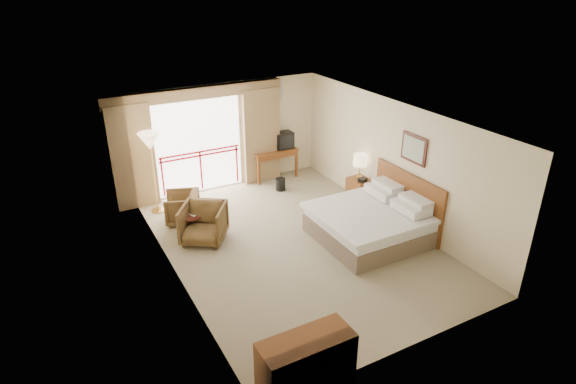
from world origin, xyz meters
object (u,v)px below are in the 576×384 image
bed (371,223)px  armchair_near (205,240)px  armchair_far (184,221)px  dresser (306,365)px  table_lamp (360,160)px  wastebasket (281,184)px  desk (273,155)px  tv (283,140)px  floor_lamp (150,145)px  side_table (191,222)px  nightstand (360,191)px

bed → armchair_near: 3.52m
armchair_far → armchair_near: (0.13, -1.06, 0.00)m
armchair_near → dresser: (-0.13, -4.43, 0.43)m
bed → armchair_far: 4.20m
table_lamp → armchair_near: bearing=179.1°
wastebasket → armchair_near: bearing=-149.9°
desk → bed: bearing=-85.4°
tv → armchair_near: tv is taller
armchair_near → dresser: dresser is taller
table_lamp → wastebasket: table_lamp is taller
wastebasket → floor_lamp: size_ratio=0.16×
side_table → table_lamp: bearing=-5.3°
armchair_near → floor_lamp: (-0.51, 1.83, 1.66)m
nightstand → desk: bearing=108.7°
tv → floor_lamp: bearing=-153.3°
nightstand → side_table: nightstand is taller
floor_lamp → armchair_far: bearing=-63.8°
dresser → tv: bearing=63.6°
tv → armchair_far: tv is taller
tv → side_table: tv is taller
tv → side_table: 3.94m
desk → dresser: 7.45m
table_lamp → tv: size_ratio=1.20×
armchair_far → armchair_near: 1.06m
table_lamp → side_table: table_lamp is taller
wastebasket → armchair_far: (-2.73, -0.45, -0.16)m
desk → dresser: dresser is taller
bed → tv: (0.01, 3.93, 0.65)m
desk → side_table: (-3.01, -2.08, -0.30)m
desk → side_table: 3.67m
nightstand → floor_lamp: (-4.42, 1.94, 1.34)m
table_lamp → dresser: table_lamp is taller
bed → armchair_far: size_ratio=2.79×
wastebasket → armchair_near: (-2.60, -1.51, -0.16)m
nightstand → floor_lamp: size_ratio=0.34×
bed → floor_lamp: (-3.62, 3.42, 1.29)m
bed → desk: bed is taller
wastebasket → side_table: side_table is taller
armchair_near → side_table: (-0.18, 0.32, 0.33)m
dresser → bed: bearing=40.6°
side_table → dresser: dresser is taller
desk → armchair_far: size_ratio=1.62×
side_table → dresser: size_ratio=0.38×
floor_lamp → dresser: (0.38, -6.26, -1.23)m
bed → nightstand: bearing=61.6°
armchair_near → dresser: size_ratio=0.70×
table_lamp → dresser: (-4.05, -4.37, -0.68)m
floor_lamp → side_table: bearing=-77.6°
side_table → floor_lamp: floor_lamp is taller
wastebasket → armchair_far: armchair_far is taller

